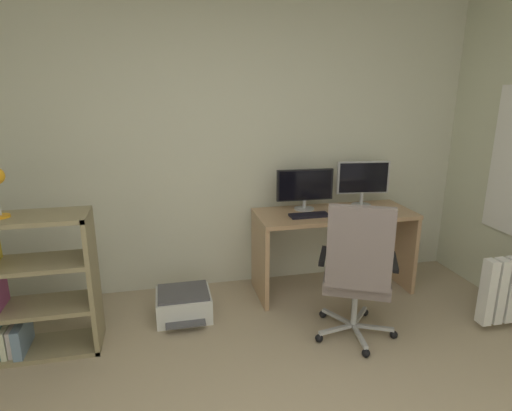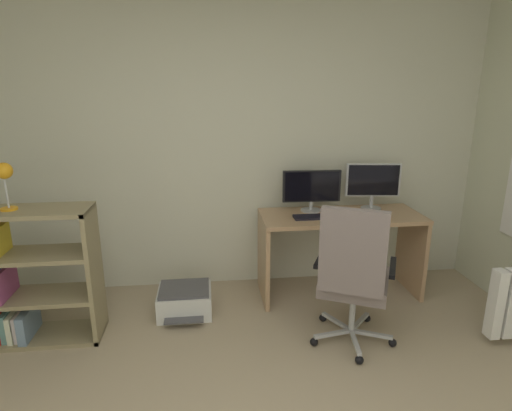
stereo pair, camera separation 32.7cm
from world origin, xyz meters
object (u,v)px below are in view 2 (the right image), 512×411
object	(u,v)px
monitor_secondary	(373,182)
computer_mouse	(341,216)
office_chair	(354,274)
monitor_main	(312,188)
printer	(185,301)
desk	(340,236)
keyboard	(314,217)
bookshelf	(15,282)
desk_lamp	(5,176)

from	to	relation	value
monitor_secondary	computer_mouse	size ratio (longest dim) A/B	4.85
office_chair	monitor_secondary	bearing A→B (deg)	63.23
monitor_main	office_chair	distance (m)	1.04
office_chair	printer	distance (m)	1.43
desk	keyboard	world-z (taller)	keyboard
keyboard	bookshelf	world-z (taller)	bookshelf
keyboard	printer	distance (m)	1.29
monitor_secondary	office_chair	world-z (taller)	monitor_secondary
bookshelf	desk	bearing A→B (deg)	9.82
desk	office_chair	size ratio (longest dim) A/B	1.29
monitor_main	keyboard	bearing A→B (deg)	-97.26
monitor_secondary	keyboard	bearing A→B (deg)	-160.01
monitor_main	computer_mouse	xyz separation A→B (m)	(0.20, -0.24, -0.20)
bookshelf	desk_lamp	size ratio (longest dim) A/B	3.05
keyboard	bookshelf	xyz separation A→B (m)	(-2.29, -0.36, -0.29)
keyboard	office_chair	world-z (taller)	office_chair
computer_mouse	printer	bearing A→B (deg)	176.33
keyboard	computer_mouse	size ratio (longest dim) A/B	3.40
monitor_secondary	printer	distance (m)	1.94
bookshelf	desk_lamp	world-z (taller)	desk_lamp
printer	desk_lamp	bearing A→B (deg)	-168.25
keyboard	computer_mouse	xyz separation A→B (m)	(0.23, -0.02, 0.01)
monitor_main	monitor_secondary	xyz separation A→B (m)	(0.56, 0.00, 0.04)
monitor_secondary	printer	xyz separation A→B (m)	(-1.69, -0.34, -0.89)
keyboard	printer	size ratio (longest dim) A/B	0.74
monitor_main	bookshelf	bearing A→B (deg)	-166.02
monitor_main	desk_lamp	size ratio (longest dim) A/B	1.56
desk	monitor_secondary	distance (m)	0.57
desk_lamp	keyboard	bearing A→B (deg)	9.21
monitor_main	bookshelf	distance (m)	2.44
desk_lamp	bookshelf	bearing A→B (deg)	-179.51
monitor_main	computer_mouse	world-z (taller)	monitor_main
office_chair	printer	bearing A→B (deg)	152.48
keyboard	desk_lamp	bearing A→B (deg)	-171.34
office_chair	bookshelf	distance (m)	2.43
computer_mouse	monitor_secondary	bearing A→B (deg)	25.18
monitor_secondary	desk_lamp	world-z (taller)	desk_lamp
desk_lamp	monitor_main	bearing A→B (deg)	14.26
monitor_secondary	office_chair	distance (m)	1.16
office_chair	desk	bearing A→B (deg)	78.66
computer_mouse	bookshelf	distance (m)	2.56
monitor_secondary	printer	world-z (taller)	monitor_secondary
desk	monitor_secondary	xyz separation A→B (m)	(0.32, 0.14, 0.45)
monitor_main	desk	bearing A→B (deg)	-29.49
desk	computer_mouse	size ratio (longest dim) A/B	14.01
office_chair	monitor_main	bearing A→B (deg)	94.25
monitor_main	desk_lamp	world-z (taller)	desk_lamp
desk	printer	xyz separation A→B (m)	(-1.37, -0.21, -0.43)
computer_mouse	desk_lamp	size ratio (longest dim) A/B	0.30
monitor_main	desk_lamp	bearing A→B (deg)	-165.74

